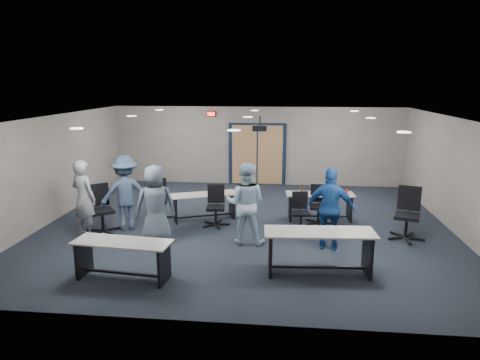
# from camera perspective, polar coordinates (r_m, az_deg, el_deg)

# --- Properties ---
(floor) EXTENTS (10.00, 10.00, 0.00)m
(floor) POSITION_cam_1_polar(r_m,az_deg,el_deg) (10.85, 0.77, -6.03)
(floor) COLOR black
(floor) RESTS_ON ground
(back_wall) EXTENTS (10.00, 0.04, 2.70)m
(back_wall) POSITION_cam_1_polar(r_m,az_deg,el_deg) (14.90, 2.33, 4.55)
(back_wall) COLOR gray
(back_wall) RESTS_ON floor
(front_wall) EXTENTS (10.00, 0.04, 2.70)m
(front_wall) POSITION_cam_1_polar(r_m,az_deg,el_deg) (6.18, -2.95, -7.70)
(front_wall) COLOR gray
(front_wall) RESTS_ON floor
(left_wall) EXTENTS (0.04, 9.00, 2.70)m
(left_wall) POSITION_cam_1_polar(r_m,az_deg,el_deg) (12.00, -23.74, 1.39)
(left_wall) COLOR gray
(left_wall) RESTS_ON floor
(right_wall) EXTENTS (0.04, 9.00, 2.70)m
(right_wall) POSITION_cam_1_polar(r_m,az_deg,el_deg) (11.22, 27.14, 0.32)
(right_wall) COLOR gray
(right_wall) RESTS_ON floor
(ceiling) EXTENTS (10.00, 9.00, 0.04)m
(ceiling) POSITION_cam_1_polar(r_m,az_deg,el_deg) (10.29, 0.81, 8.34)
(ceiling) COLOR silver
(ceiling) RESTS_ON back_wall
(double_door) EXTENTS (2.00, 0.07, 2.20)m
(double_door) POSITION_cam_1_polar(r_m,az_deg,el_deg) (14.91, 2.31, 3.39)
(double_door) COLOR black
(double_door) RESTS_ON back_wall
(exit_sign) EXTENTS (0.32, 0.07, 0.18)m
(exit_sign) POSITION_cam_1_polar(r_m,az_deg,el_deg) (14.91, -3.86, 8.79)
(exit_sign) COLOR black
(exit_sign) RESTS_ON back_wall
(ceiling_projector) EXTENTS (0.35, 0.32, 0.37)m
(ceiling_projector) POSITION_cam_1_polar(r_m,az_deg,el_deg) (10.79, 2.64, 6.97)
(ceiling_projector) COLOR black
(ceiling_projector) RESTS_ON ceiling
(ceiling_can_lights) EXTENTS (6.24, 5.74, 0.02)m
(ceiling_can_lights) POSITION_cam_1_polar(r_m,az_deg,el_deg) (10.54, 0.93, 8.29)
(ceiling_can_lights) COLOR white
(ceiling_can_lights) RESTS_ON ceiling
(table_front_left) EXTENTS (1.83, 0.77, 0.72)m
(table_front_left) POSITION_cam_1_polar(r_m,az_deg,el_deg) (8.16, -15.37, -9.38)
(table_front_left) COLOR #A2A199
(table_front_left) RESTS_ON floor
(table_front_right) EXTENTS (2.08, 0.81, 0.83)m
(table_front_right) POSITION_cam_1_polar(r_m,az_deg,el_deg) (8.19, 10.50, -8.47)
(table_front_right) COLOR #A2A199
(table_front_right) RESTS_ON floor
(table_back_left) EXTENTS (1.78, 1.14, 0.69)m
(table_back_left) POSITION_cam_1_polar(r_m,az_deg,el_deg) (11.21, -4.83, -2.93)
(table_back_left) COLOR #A2A199
(table_back_left) RESTS_ON floor
(table_back_right) EXTENTS (1.77, 0.69, 0.97)m
(table_back_right) POSITION_cam_1_polar(r_m,az_deg,el_deg) (11.31, 10.58, -2.84)
(table_back_right) COLOR #A2A199
(table_back_right) RESTS_ON floor
(chair_back_a) EXTENTS (0.78, 0.78, 1.05)m
(chair_back_a) POSITION_cam_1_polar(r_m,az_deg,el_deg) (11.41, -10.90, -2.55)
(chair_back_a) COLOR black
(chair_back_a) RESTS_ON floor
(chair_back_b) EXTENTS (0.70, 0.70, 1.02)m
(chair_back_b) POSITION_cam_1_polar(r_m,az_deg,el_deg) (10.67, -3.27, -3.49)
(chair_back_b) COLOR black
(chair_back_b) RESTS_ON floor
(chair_back_c) EXTENTS (0.66, 0.66, 0.92)m
(chair_back_c) POSITION_cam_1_polar(r_m,az_deg,el_deg) (10.46, 8.15, -4.22)
(chair_back_c) COLOR black
(chair_back_c) RESTS_ON floor
(chair_back_d) EXTENTS (0.65, 0.65, 0.99)m
(chair_back_d) POSITION_cam_1_polar(r_m,az_deg,el_deg) (10.96, 10.43, -3.33)
(chair_back_d) COLOR black
(chair_back_d) RESTS_ON floor
(chair_loose_left) EXTENTS (1.01, 1.01, 1.15)m
(chair_loose_left) POSITION_cam_1_polar(r_m,az_deg,el_deg) (10.70, -17.96, -3.72)
(chair_loose_left) COLOR black
(chair_loose_left) RESTS_ON floor
(chair_loose_right) EXTENTS (0.96, 0.96, 1.20)m
(chair_loose_right) POSITION_cam_1_polar(r_m,az_deg,el_deg) (10.43, 21.42, -4.26)
(chair_loose_right) COLOR black
(chair_loose_right) RESTS_ON floor
(person_gray) EXTENTS (0.78, 0.66, 1.82)m
(person_gray) POSITION_cam_1_polar(r_m,az_deg,el_deg) (10.49, -20.11, -2.32)
(person_gray) COLOR #9CA3AB
(person_gray) RESTS_ON floor
(person_plaid) EXTENTS (1.01, 0.84, 1.78)m
(person_plaid) POSITION_cam_1_polar(r_m,az_deg,el_deg) (9.59, -11.23, -3.27)
(person_plaid) COLOR #4D5B6A
(person_plaid) RESTS_ON floor
(person_lightblue) EXTENTS (0.94, 0.76, 1.83)m
(person_lightblue) POSITION_cam_1_polar(r_m,az_deg,el_deg) (9.43, 0.73, -3.15)
(person_lightblue) COLOR #B4D5EE
(person_lightblue) RESTS_ON floor
(person_navy) EXTENTS (1.11, 0.62, 1.78)m
(person_navy) POSITION_cam_1_polar(r_m,az_deg,el_deg) (9.29, 11.97, -3.83)
(person_navy) COLOR #1A4993
(person_navy) RESTS_ON floor
(person_back) EXTENTS (1.36, 1.12, 1.83)m
(person_back) POSITION_cam_1_polar(r_m,az_deg,el_deg) (10.69, -15.05, -1.65)
(person_back) COLOR #394C67
(person_back) RESTS_ON floor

